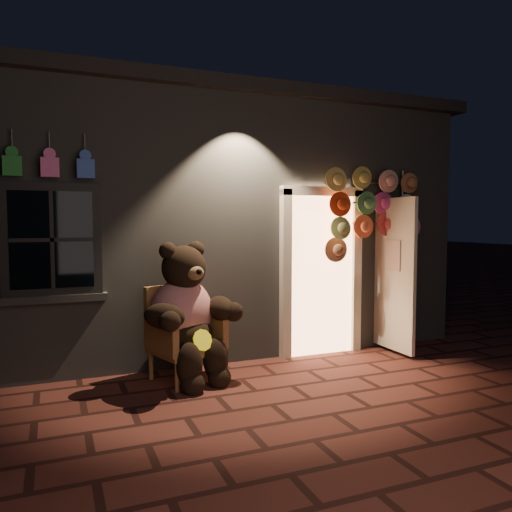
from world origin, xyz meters
TOP-DOWN VIEW (x-y plane):
  - ground at (0.00, 0.00)m, footprint 60.00×60.00m
  - shop_building at (0.00, 3.99)m, footprint 7.30×5.95m
  - wicker_armchair at (-0.59, 1.12)m, footprint 0.86×0.82m
  - teddy_bear at (-0.57, 0.99)m, footprint 1.08×1.00m
  - hat_rack at (2.02, 1.28)m, footprint 1.50×0.22m

SIDE VIEW (x-z plane):
  - ground at x=0.00m, z-range 0.00..0.00m
  - wicker_armchair at x=-0.59m, z-range 0.00..1.03m
  - teddy_bear at x=-0.57m, z-range -0.04..1.52m
  - shop_building at x=0.00m, z-range -0.02..3.49m
  - hat_rack at x=2.02m, z-range 0.69..3.15m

